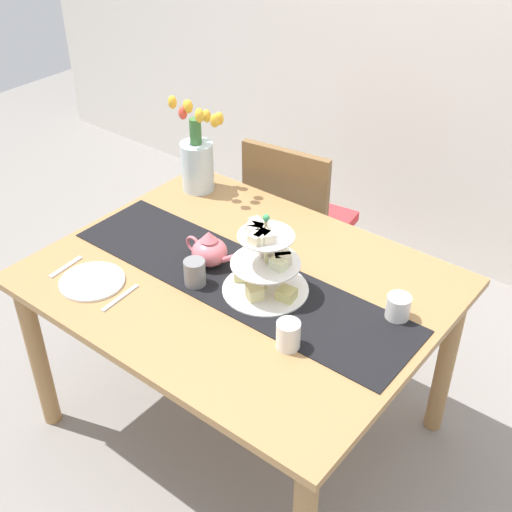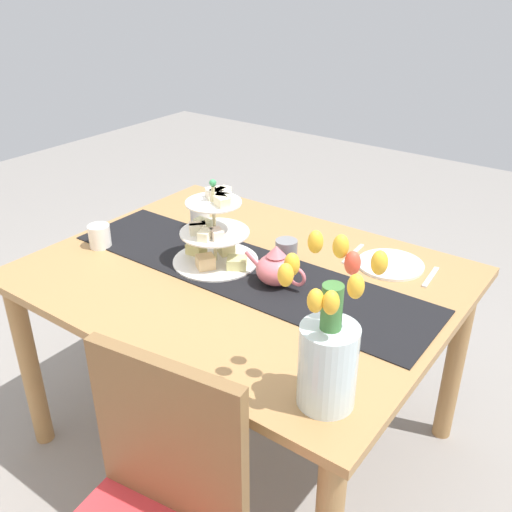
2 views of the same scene
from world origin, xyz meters
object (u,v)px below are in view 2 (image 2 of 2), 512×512
at_px(tulip_vase, 328,351).
at_px(cream_jug, 100,236).
at_px(dining_table, 242,298).
at_px(dinner_plate_left, 390,264).
at_px(knife_left, 353,254).
at_px(tiered_cake_stand, 215,235).
at_px(fork_left, 431,277).
at_px(mug_grey, 286,253).
at_px(mug_white_text, 200,218).
at_px(teapot, 276,268).

distance_m(tulip_vase, cream_jug, 1.13).
bearing_deg(dining_table, dinner_plate_left, -138.76).
distance_m(tulip_vase, knife_left, 0.81).
bearing_deg(dinner_plate_left, tulip_vase, 102.52).
relative_size(dining_table, dinner_plate_left, 6.10).
distance_m(tiered_cake_stand, fork_left, 0.74).
relative_size(dining_table, cream_jug, 16.51).
distance_m(dinner_plate_left, mug_grey, 0.37).
xyz_separation_m(dinner_plate_left, mug_white_text, (0.73, 0.16, 0.04)).
xyz_separation_m(fork_left, mug_grey, (0.44, 0.22, 0.05)).
distance_m(tiered_cake_stand, knife_left, 0.51).
xyz_separation_m(tulip_vase, cream_jug, (1.10, -0.24, -0.10)).
xyz_separation_m(cream_jug, dinner_plate_left, (-0.93, -0.50, -0.04)).
height_order(cream_jug, mug_grey, mug_grey).
relative_size(tulip_vase, cream_jug, 4.97).
bearing_deg(dining_table, fork_left, -147.43).
bearing_deg(tiered_cake_stand, teapot, -179.61).
relative_size(dinner_plate_left, mug_grey, 2.42).
xyz_separation_m(teapot, dinner_plate_left, (-0.25, -0.34, -0.05)).
bearing_deg(tiered_cake_stand, knife_left, -136.38).
bearing_deg(cream_jug, tiered_cake_stand, -160.35).
xyz_separation_m(tiered_cake_stand, tulip_vase, (-0.67, 0.39, 0.04)).
bearing_deg(tiered_cake_stand, fork_left, -152.18).
height_order(dining_table, tulip_vase, tulip_vase).
height_order(tiered_cake_stand, fork_left, tiered_cake_stand).
height_order(tulip_vase, mug_white_text, tulip_vase).
xyz_separation_m(tiered_cake_stand, mug_grey, (-0.21, -0.13, -0.06)).
height_order(dinner_plate_left, mug_white_text, mug_white_text).
relative_size(teapot, mug_grey, 2.51).
bearing_deg(mug_white_text, knife_left, -164.82).
bearing_deg(dinner_plate_left, teapot, 53.83).
bearing_deg(dinner_plate_left, dining_table, 41.24).
bearing_deg(dinner_plate_left, mug_grey, 36.71).
bearing_deg(cream_jug, fork_left, -155.30).
distance_m(dining_table, tiered_cake_stand, 0.24).
relative_size(tiered_cake_stand, dinner_plate_left, 1.32).
distance_m(dinner_plate_left, knife_left, 0.15).
bearing_deg(fork_left, dining_table, 32.57).
relative_size(tulip_vase, knife_left, 2.48).
bearing_deg(cream_jug, dinner_plate_left, -152.01).
bearing_deg(mug_white_text, dining_table, 152.33).
xyz_separation_m(knife_left, mug_white_text, (0.59, 0.16, 0.04)).
xyz_separation_m(cream_jug, knife_left, (-0.79, -0.50, -0.04)).
bearing_deg(knife_left, cream_jug, 32.19).
relative_size(dining_table, mug_white_text, 14.77).
bearing_deg(tulip_vase, knife_left, -67.25).
xyz_separation_m(dining_table, knife_left, (-0.24, -0.34, 0.11)).
relative_size(cream_jug, dinner_plate_left, 0.37).
xyz_separation_m(cream_jug, fork_left, (-1.08, -0.50, -0.04)).
height_order(fork_left, mug_white_text, mug_white_text).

